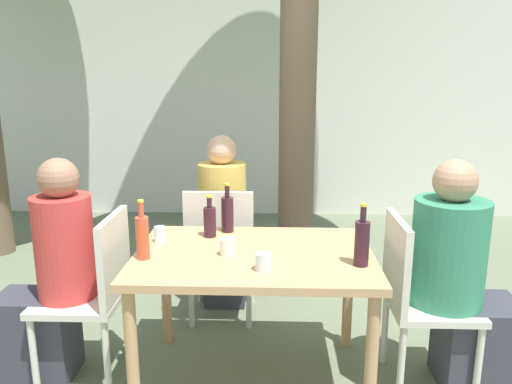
{
  "coord_description": "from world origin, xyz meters",
  "views": [
    {
      "loc": [
        0.1,
        -2.44,
        1.65
      ],
      "look_at": [
        0.0,
        0.3,
        0.99
      ],
      "focal_mm": 35.0,
      "sensor_mm": 36.0,
      "label": 1
    }
  ],
  "objects_px": {
    "drinking_glass_0": "(263,262)",
    "drinking_glass_1": "(228,247)",
    "patio_chair_2": "(221,246)",
    "patio_chair_0": "(95,287)",
    "dining_table_front": "(254,269)",
    "person_seated_0": "(51,284)",
    "wine_bottle_3": "(362,242)",
    "wine_bottle_0": "(210,221)",
    "soda_bottle_2": "(142,236)",
    "person_seated_1": "(462,288)",
    "wine_bottle_1": "(227,213)",
    "drinking_glass_2": "(160,234)",
    "person_seated_2": "(224,232)",
    "patio_chair_1": "(416,292)"
  },
  "relations": [
    {
      "from": "person_seated_0",
      "to": "person_seated_2",
      "type": "relative_size",
      "value": 0.98
    },
    {
      "from": "dining_table_front",
      "to": "wine_bottle_3",
      "type": "bearing_deg",
      "value": -16.94
    },
    {
      "from": "dining_table_front",
      "to": "person_seated_2",
      "type": "height_order",
      "value": "person_seated_2"
    },
    {
      "from": "drinking_glass_1",
      "to": "person_seated_2",
      "type": "bearing_deg",
      "value": 96.92
    },
    {
      "from": "drinking_glass_0",
      "to": "drinking_glass_2",
      "type": "bearing_deg",
      "value": 146.3
    },
    {
      "from": "patio_chair_2",
      "to": "drinking_glass_2",
      "type": "distance_m",
      "value": 0.64
    },
    {
      "from": "person_seated_1",
      "to": "drinking_glass_0",
      "type": "relative_size",
      "value": 14.44
    },
    {
      "from": "dining_table_front",
      "to": "person_seated_0",
      "type": "distance_m",
      "value": 1.09
    },
    {
      "from": "patio_chair_0",
      "to": "wine_bottle_1",
      "type": "relative_size",
      "value": 3.21
    },
    {
      "from": "drinking_glass_0",
      "to": "patio_chair_0",
      "type": "bearing_deg",
      "value": 165.03
    },
    {
      "from": "person_seated_2",
      "to": "person_seated_1",
      "type": "bearing_deg",
      "value": 145.75
    },
    {
      "from": "person_seated_1",
      "to": "wine_bottle_3",
      "type": "bearing_deg",
      "value": 106.01
    },
    {
      "from": "patio_chair_2",
      "to": "person_seated_1",
      "type": "height_order",
      "value": "person_seated_1"
    },
    {
      "from": "wine_bottle_0",
      "to": "patio_chair_2",
      "type": "bearing_deg",
      "value": 88.21
    },
    {
      "from": "dining_table_front",
      "to": "drinking_glass_1",
      "type": "xyz_separation_m",
      "value": [
        -0.13,
        -0.04,
        0.13
      ]
    },
    {
      "from": "person_seated_1",
      "to": "wine_bottle_3",
      "type": "height_order",
      "value": "person_seated_1"
    },
    {
      "from": "patio_chair_0",
      "to": "wine_bottle_3",
      "type": "bearing_deg",
      "value": 83.37
    },
    {
      "from": "wine_bottle_1",
      "to": "person_seated_1",
      "type": "bearing_deg",
      "value": -15.32
    },
    {
      "from": "patio_chair_0",
      "to": "drinking_glass_2",
      "type": "xyz_separation_m",
      "value": [
        0.33,
        0.14,
        0.25
      ]
    },
    {
      "from": "person_seated_0",
      "to": "drinking_glass_0",
      "type": "distance_m",
      "value": 1.19
    },
    {
      "from": "wine_bottle_1",
      "to": "wine_bottle_0",
      "type": "bearing_deg",
      "value": -133.65
    },
    {
      "from": "patio_chair_2",
      "to": "soda_bottle_2",
      "type": "relative_size",
      "value": 3.06
    },
    {
      "from": "drinking_glass_0",
      "to": "person_seated_1",
      "type": "bearing_deg",
      "value": 13.23
    },
    {
      "from": "wine_bottle_0",
      "to": "wine_bottle_1",
      "type": "relative_size",
      "value": 0.84
    },
    {
      "from": "wine_bottle_1",
      "to": "patio_chair_0",
      "type": "bearing_deg",
      "value": -153.32
    },
    {
      "from": "patio_chair_1",
      "to": "person_seated_1",
      "type": "bearing_deg",
      "value": -90.0
    },
    {
      "from": "patio_chair_2",
      "to": "wine_bottle_1",
      "type": "bearing_deg",
      "value": 103.56
    },
    {
      "from": "person_seated_2",
      "to": "wine_bottle_0",
      "type": "relative_size",
      "value": 5.16
    },
    {
      "from": "patio_chair_0",
      "to": "soda_bottle_2",
      "type": "height_order",
      "value": "soda_bottle_2"
    },
    {
      "from": "wine_bottle_3",
      "to": "drinking_glass_2",
      "type": "xyz_separation_m",
      "value": [
        -1.05,
        0.3,
        -0.08
      ]
    },
    {
      "from": "dining_table_front",
      "to": "wine_bottle_3",
      "type": "distance_m",
      "value": 0.59
    },
    {
      "from": "drinking_glass_2",
      "to": "wine_bottle_0",
      "type": "bearing_deg",
      "value": 21.52
    },
    {
      "from": "patio_chair_1",
      "to": "person_seated_0",
      "type": "bearing_deg",
      "value": 90.0
    },
    {
      "from": "person_seated_1",
      "to": "person_seated_2",
      "type": "height_order",
      "value": "person_seated_2"
    },
    {
      "from": "person_seated_0",
      "to": "wine_bottle_0",
      "type": "height_order",
      "value": "person_seated_0"
    },
    {
      "from": "wine_bottle_1",
      "to": "wine_bottle_3",
      "type": "distance_m",
      "value": 0.86
    },
    {
      "from": "drinking_glass_2",
      "to": "patio_chair_1",
      "type": "bearing_deg",
      "value": -5.94
    },
    {
      "from": "wine_bottle_0",
      "to": "wine_bottle_3",
      "type": "distance_m",
      "value": 0.88
    },
    {
      "from": "dining_table_front",
      "to": "wine_bottle_3",
      "type": "height_order",
      "value": "wine_bottle_3"
    },
    {
      "from": "person_seated_1",
      "to": "drinking_glass_1",
      "type": "relative_size",
      "value": 14.19
    },
    {
      "from": "patio_chair_0",
      "to": "drinking_glass_2",
      "type": "height_order",
      "value": "patio_chair_0"
    },
    {
      "from": "drinking_glass_0",
      "to": "drinking_glass_1",
      "type": "height_order",
      "value": "drinking_glass_1"
    },
    {
      "from": "wine_bottle_0",
      "to": "wine_bottle_1",
      "type": "bearing_deg",
      "value": 46.35
    },
    {
      "from": "patio_chair_2",
      "to": "patio_chair_0",
      "type": "bearing_deg",
      "value": 47.91
    },
    {
      "from": "wine_bottle_3",
      "to": "drinking_glass_1",
      "type": "bearing_deg",
      "value": 169.88
    },
    {
      "from": "wine_bottle_1",
      "to": "dining_table_front",
      "type": "bearing_deg",
      "value": -63.84
    },
    {
      "from": "person_seated_1",
      "to": "drinking_glass_2",
      "type": "bearing_deg",
      "value": 84.91
    },
    {
      "from": "patio_chair_1",
      "to": "drinking_glass_2",
      "type": "xyz_separation_m",
      "value": [
        -1.37,
        0.14,
        0.25
      ]
    },
    {
      "from": "patio_chair_2",
      "to": "wine_bottle_0",
      "type": "xyz_separation_m",
      "value": [
        -0.01,
        -0.42,
        0.3
      ]
    },
    {
      "from": "person_seated_0",
      "to": "person_seated_2",
      "type": "height_order",
      "value": "person_seated_2"
    }
  ]
}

